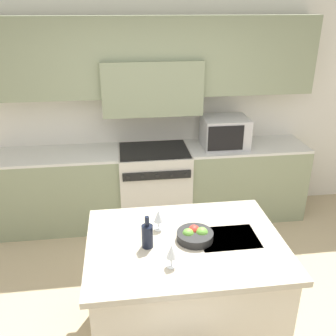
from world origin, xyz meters
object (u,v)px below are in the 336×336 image
object	(u,v)px
wine_glass_near	(171,252)
fruit_bowl	(195,235)
range_stove	(154,186)
wine_bottle	(147,235)
wine_glass_far	(158,217)
microwave	(225,132)

from	to	relation	value
wine_glass_near	fruit_bowl	distance (m)	0.37
range_stove	wine_bottle	xyz separation A→B (m)	(-0.23, -1.86, 0.54)
wine_glass_far	range_stove	bearing A→B (deg)	85.68
microwave	wine_bottle	world-z (taller)	microwave
microwave	wine_glass_far	bearing A→B (deg)	-120.22
wine_glass_near	fruit_bowl	size ratio (longest dim) A/B	0.62
wine_bottle	wine_glass_far	distance (m)	0.23
wine_bottle	wine_glass_near	xyz separation A→B (m)	(0.14, -0.24, 0.02)
microwave	wine_glass_near	world-z (taller)	microwave
wine_glass_far	fruit_bowl	size ratio (longest dim) A/B	0.62
range_stove	microwave	xyz separation A→B (m)	(0.85, 0.02, 0.64)
wine_bottle	wine_glass_far	xyz separation A→B (m)	(0.10, 0.21, 0.02)
microwave	wine_bottle	xyz separation A→B (m)	(-1.07, -1.88, -0.10)
range_stove	fruit_bowl	world-z (taller)	fruit_bowl
wine_bottle	wine_glass_near	size ratio (longest dim) A/B	1.47
range_stove	wine_glass_far	distance (m)	1.75
fruit_bowl	range_stove	bearing A→B (deg)	94.01
wine_glass_near	range_stove	bearing A→B (deg)	87.59
microwave	fruit_bowl	size ratio (longest dim) A/B	1.96
wine_glass_far	fruit_bowl	bearing A→B (deg)	-33.11
wine_glass_near	fruit_bowl	bearing A→B (deg)	53.19
wine_bottle	fruit_bowl	bearing A→B (deg)	7.19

